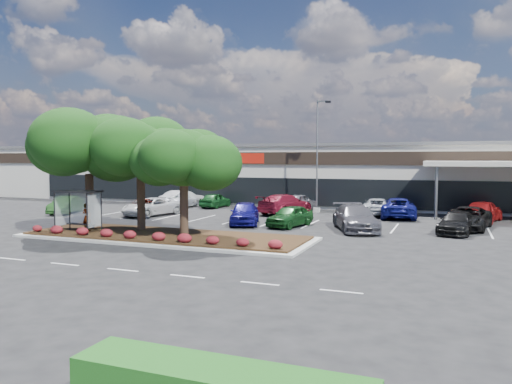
% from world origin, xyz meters
% --- Properties ---
extents(ground, '(160.00, 160.00, 0.00)m').
position_xyz_m(ground, '(0.00, 0.00, 0.00)').
color(ground, black).
rests_on(ground, ground).
extents(retail_store, '(80.40, 25.20, 6.25)m').
position_xyz_m(retail_store, '(0.06, 33.91, 3.15)').
color(retail_store, beige).
rests_on(retail_store, ground).
extents(landscape_island, '(18.00, 6.00, 0.26)m').
position_xyz_m(landscape_island, '(-2.00, 4.00, 0.12)').
color(landscape_island, '#ACACA6').
rests_on(landscape_island, ground).
extents(lane_markings, '(33.12, 20.06, 0.01)m').
position_xyz_m(lane_markings, '(-0.14, 10.42, 0.01)').
color(lane_markings, silver).
rests_on(lane_markings, ground).
extents(shrub_row, '(17.00, 0.80, 0.50)m').
position_xyz_m(shrub_row, '(-2.00, 1.90, 0.51)').
color(shrub_row, maroon).
rests_on(shrub_row, landscape_island).
extents(bus_shelter, '(2.75, 1.55, 2.59)m').
position_xyz_m(bus_shelter, '(-7.50, 2.95, 2.31)').
color(bus_shelter, black).
rests_on(bus_shelter, landscape_island).
extents(island_tree_west, '(7.20, 7.20, 7.89)m').
position_xyz_m(island_tree_west, '(-8.00, 4.50, 4.21)').
color(island_tree_west, '#0B330B').
rests_on(island_tree_west, landscape_island).
extents(island_tree_mid, '(6.60, 6.60, 7.32)m').
position_xyz_m(island_tree_mid, '(-4.50, 5.20, 3.92)').
color(island_tree_mid, '#0B330B').
rests_on(island_tree_mid, landscape_island).
extents(island_tree_east, '(5.80, 5.80, 6.50)m').
position_xyz_m(island_tree_east, '(-0.50, 3.70, 3.51)').
color(island_tree_east, '#0B330B').
rests_on(island_tree_east, landscape_island).
extents(conifer_north_west, '(4.40, 4.40, 10.00)m').
position_xyz_m(conifer_north_west, '(-30.00, 46.00, 5.00)').
color(conifer_north_west, '#0B330B').
rests_on(conifer_north_west, ground).
extents(person_waiting, '(0.65, 0.44, 1.76)m').
position_xyz_m(person_waiting, '(-7.36, 3.42, 1.14)').
color(person_waiting, '#594C47').
rests_on(person_waiting, landscape_island).
extents(light_pole, '(1.43, 0.54, 9.95)m').
position_xyz_m(light_pole, '(3.04, 21.41, 4.41)').
color(light_pole, '#ACACA6').
rests_on(light_pole, ground).
extents(car_0, '(3.00, 4.79, 1.49)m').
position_xyz_m(car_0, '(-17.25, 12.43, 0.74)').
color(car_0, '#275622').
rests_on(car_0, ground).
extents(car_1, '(3.30, 5.27, 1.36)m').
position_xyz_m(car_1, '(-10.45, 14.27, 0.68)').
color(car_1, maroon).
rests_on(car_1, ground).
extents(car_2, '(3.69, 5.79, 1.49)m').
position_xyz_m(car_2, '(-9.42, 13.85, 0.74)').
color(car_2, silver).
rests_on(car_2, ground).
extents(car_3, '(3.45, 5.29, 1.67)m').
position_xyz_m(car_3, '(0.05, 11.60, 0.84)').
color(car_3, '#0F0D62').
rests_on(car_3, ground).
extents(car_4, '(2.71, 4.72, 1.51)m').
position_xyz_m(car_4, '(3.50, 11.69, 0.76)').
color(car_4, '#134118').
rests_on(car_4, ground).
extents(car_5, '(4.44, 6.35, 1.71)m').
position_xyz_m(car_5, '(8.13, 11.51, 0.85)').
color(car_5, '#4E4D54').
rests_on(car_5, ground).
extents(car_7, '(2.79, 5.08, 1.39)m').
position_xyz_m(car_7, '(14.50, 12.55, 0.70)').
color(car_7, black).
rests_on(car_7, ground).
extents(car_8, '(3.49, 5.87, 1.53)m').
position_xyz_m(car_8, '(15.19, 14.87, 0.76)').
color(car_8, black).
rests_on(car_8, ground).
extents(car_9, '(2.90, 5.14, 1.60)m').
position_xyz_m(car_9, '(-10.84, 21.60, 0.80)').
color(car_9, silver).
rests_on(car_9, ground).
extents(car_10, '(2.20, 4.77, 1.32)m').
position_xyz_m(car_10, '(-10.51, 20.67, 0.66)').
color(car_10, silver).
rests_on(car_10, ground).
extents(car_11, '(1.84, 4.25, 1.43)m').
position_xyz_m(car_11, '(-7.38, 21.93, 0.71)').
color(car_11, '#154E1F').
rests_on(car_11, ground).
extents(car_12, '(2.71, 4.98, 1.61)m').
position_xyz_m(car_12, '(1.13, 21.85, 0.80)').
color(car_12, slate).
rests_on(car_12, ground).
extents(car_13, '(4.07, 6.33, 1.71)m').
position_xyz_m(car_13, '(0.70, 19.21, 0.85)').
color(car_13, maroon).
rests_on(car_13, ground).
extents(car_14, '(2.97, 5.39, 1.43)m').
position_xyz_m(car_14, '(8.25, 21.10, 0.72)').
color(car_14, '#ACB1B9').
rests_on(car_14, ground).
extents(car_15, '(3.35, 6.10, 1.62)m').
position_xyz_m(car_15, '(10.10, 19.88, 0.81)').
color(car_15, navy).
rests_on(car_15, ground).
extents(car_16, '(3.29, 5.30, 1.68)m').
position_xyz_m(car_16, '(16.39, 19.39, 0.84)').
color(car_16, maroon).
rests_on(car_16, ground).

